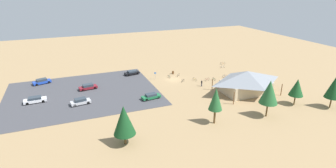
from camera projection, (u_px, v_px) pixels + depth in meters
ground at (174, 80)px, 75.53m from camera, size 160.00×160.00×0.00m
parking_lot_asphalt at (83, 93)px, 65.97m from camera, size 35.85×28.90×0.05m
bike_pavilion at (247, 81)px, 65.35m from camera, size 14.03×9.73×5.61m
trash_bin at (173, 72)px, 80.06m from camera, size 0.60×0.60×0.90m
lot_sign at (155, 75)px, 75.11m from camera, size 0.56×0.08×2.20m
pine_mideast at (216, 99)px, 50.18m from camera, size 2.66×2.66×7.28m
pine_west at (334, 87)px, 56.80m from camera, size 3.28×3.28×7.23m
pine_center at (124, 120)px, 43.69m from camera, size 3.71×3.71×7.02m
pine_far_east at (297, 87)px, 58.54m from camera, size 3.09×3.09×6.00m
pine_far_west at (269, 92)px, 52.77m from camera, size 3.66×3.66×7.74m
bicycle_white_near_sign at (222, 67)px, 85.85m from camera, size 1.65×0.53×0.81m
bicycle_silver_edge_north at (178, 75)px, 78.04m from camera, size 1.23×1.29×0.78m
bicycle_blue_mid_cluster at (225, 76)px, 76.87m from camera, size 0.85×1.65×0.87m
bicycle_yellow_edge_south at (195, 79)px, 74.48m from camera, size 0.48×1.78×0.83m
bicycle_orange_front_row at (223, 63)px, 89.46m from camera, size 1.73×0.58×0.84m
bicycle_teal_yard_center at (169, 76)px, 76.87m from camera, size 0.48×1.67×0.84m
bicycle_black_lone_east at (183, 81)px, 73.63m from camera, size 1.44×1.10×0.77m
bicycle_red_by_bin at (207, 79)px, 74.55m from camera, size 1.75×0.52×0.83m
bicycle_green_trailside at (214, 79)px, 74.83m from camera, size 0.48×1.69×0.77m
car_black_end_stall at (132, 73)px, 79.20m from camera, size 4.54×2.56×1.24m
car_maroon_far_end at (88, 87)px, 68.17m from camera, size 4.67×2.32×1.39m
car_green_back_corner at (151, 96)px, 62.56m from camera, size 4.62×2.25×1.28m
car_blue_aisle_side at (42, 81)px, 71.93m from camera, size 4.86×3.03×1.40m
car_white_front_row at (35, 100)px, 60.61m from camera, size 4.85×2.07×1.35m
car_silver_near_entry at (81, 101)px, 59.70m from camera, size 4.48×2.38×1.41m
visitor_by_pavilion at (202, 83)px, 70.25m from camera, size 0.38×0.40×1.72m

